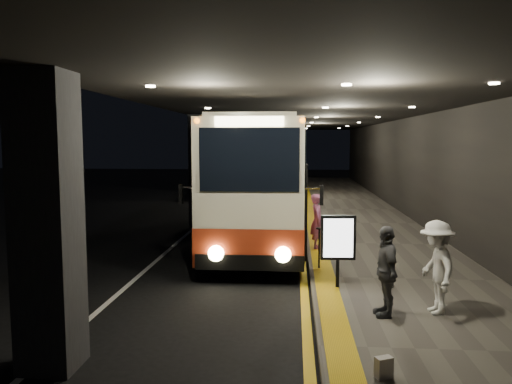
{
  "coord_description": "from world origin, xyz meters",
  "views": [
    {
      "loc": [
        2.1,
        -14.96,
        3.39
      ],
      "look_at": [
        0.83,
        1.59,
        1.7
      ],
      "focal_mm": 35.0,
      "sensor_mm": 36.0,
      "label": 1
    }
  ],
  "objects_px": {
    "bag_plain": "(384,367)",
    "passenger_waiting_grey": "(386,271)",
    "passenger_boarding": "(317,221)",
    "bag_polka": "(388,280)",
    "coach_main": "(265,183)",
    "passenger_waiting_white": "(437,267)",
    "stanchion_post": "(319,248)",
    "coach_second": "(276,166)",
    "info_sign": "(338,239)"
  },
  "relations": [
    {
      "from": "coach_main",
      "to": "coach_second",
      "type": "bearing_deg",
      "value": 91.05
    },
    {
      "from": "passenger_waiting_white",
      "to": "bag_polka",
      "type": "bearing_deg",
      "value": -165.2
    },
    {
      "from": "stanchion_post",
      "to": "bag_polka",
      "type": "bearing_deg",
      "value": -46.78
    },
    {
      "from": "passenger_waiting_white",
      "to": "bag_plain",
      "type": "xyz_separation_m",
      "value": [
        -1.43,
        -2.72,
        -0.74
      ]
    },
    {
      "from": "coach_second",
      "to": "passenger_waiting_white",
      "type": "xyz_separation_m",
      "value": [
        3.92,
        -24.92,
        -0.66
      ]
    },
    {
      "from": "passenger_waiting_grey",
      "to": "stanchion_post",
      "type": "height_order",
      "value": "passenger_waiting_grey"
    },
    {
      "from": "passenger_waiting_white",
      "to": "bag_polka",
      "type": "xyz_separation_m",
      "value": [
        -0.58,
        1.64,
        -0.73
      ]
    },
    {
      "from": "passenger_waiting_grey",
      "to": "bag_plain",
      "type": "xyz_separation_m",
      "value": [
        -0.46,
        -2.5,
        -0.71
      ]
    },
    {
      "from": "passenger_waiting_white",
      "to": "info_sign",
      "type": "xyz_separation_m",
      "value": [
        -1.71,
        1.52,
        0.21
      ]
    },
    {
      "from": "passenger_waiting_white",
      "to": "bag_plain",
      "type": "distance_m",
      "value": 3.17
    },
    {
      "from": "info_sign",
      "to": "stanchion_post",
      "type": "xyz_separation_m",
      "value": [
        -0.33,
        1.66,
        -0.57
      ]
    },
    {
      "from": "coach_second",
      "to": "bag_polka",
      "type": "distance_m",
      "value": 23.56
    },
    {
      "from": "stanchion_post",
      "to": "passenger_boarding",
      "type": "bearing_deg",
      "value": 88.81
    },
    {
      "from": "coach_second",
      "to": "bag_plain",
      "type": "height_order",
      "value": "coach_second"
    },
    {
      "from": "bag_plain",
      "to": "passenger_waiting_grey",
      "type": "bearing_deg",
      "value": 79.59
    },
    {
      "from": "coach_second",
      "to": "passenger_boarding",
      "type": "bearing_deg",
      "value": -86.07
    },
    {
      "from": "bag_polka",
      "to": "stanchion_post",
      "type": "relative_size",
      "value": 0.3
    },
    {
      "from": "passenger_waiting_grey",
      "to": "stanchion_post",
      "type": "xyz_separation_m",
      "value": [
        -1.06,
        3.41,
        -0.33
      ]
    },
    {
      "from": "passenger_boarding",
      "to": "info_sign",
      "type": "distance_m",
      "value": 4.09
    },
    {
      "from": "bag_polka",
      "to": "stanchion_post",
      "type": "distance_m",
      "value": 2.16
    },
    {
      "from": "coach_second",
      "to": "bag_plain",
      "type": "relative_size",
      "value": 38.78
    },
    {
      "from": "passenger_waiting_grey",
      "to": "info_sign",
      "type": "height_order",
      "value": "passenger_waiting_grey"
    },
    {
      "from": "bag_polka",
      "to": "info_sign",
      "type": "distance_m",
      "value": 1.47
    },
    {
      "from": "coach_second",
      "to": "passenger_waiting_grey",
      "type": "bearing_deg",
      "value": -85.1
    },
    {
      "from": "coach_main",
      "to": "bag_polka",
      "type": "xyz_separation_m",
      "value": [
        3.13,
        -6.56,
        -1.6
      ]
    },
    {
      "from": "passenger_boarding",
      "to": "bag_polka",
      "type": "relative_size",
      "value": 5.38
    },
    {
      "from": "bag_plain",
      "to": "stanchion_post",
      "type": "bearing_deg",
      "value": 95.81
    },
    {
      "from": "bag_polka",
      "to": "bag_plain",
      "type": "bearing_deg",
      "value": -101.08
    },
    {
      "from": "bag_plain",
      "to": "coach_main",
      "type": "bearing_deg",
      "value": 101.79
    },
    {
      "from": "coach_second",
      "to": "info_sign",
      "type": "distance_m",
      "value": 23.5
    },
    {
      "from": "passenger_waiting_grey",
      "to": "stanchion_post",
      "type": "distance_m",
      "value": 3.58
    },
    {
      "from": "coach_second",
      "to": "info_sign",
      "type": "relative_size",
      "value": 6.96
    },
    {
      "from": "passenger_waiting_white",
      "to": "coach_second",
      "type": "bearing_deg",
      "value": -175.82
    },
    {
      "from": "info_sign",
      "to": "stanchion_post",
      "type": "relative_size",
      "value": 1.57
    },
    {
      "from": "bag_polka",
      "to": "passenger_waiting_grey",
      "type": "bearing_deg",
      "value": -101.98
    },
    {
      "from": "info_sign",
      "to": "passenger_waiting_white",
      "type": "bearing_deg",
      "value": -45.6
    },
    {
      "from": "coach_main",
      "to": "info_sign",
      "type": "relative_size",
      "value": 7.87
    },
    {
      "from": "coach_second",
      "to": "bag_polka",
      "type": "xyz_separation_m",
      "value": [
        3.34,
        -23.28,
        -1.39
      ]
    },
    {
      "from": "coach_main",
      "to": "info_sign",
      "type": "bearing_deg",
      "value": -72.93
    },
    {
      "from": "stanchion_post",
      "to": "passenger_waiting_white",
      "type": "bearing_deg",
      "value": -57.4
    },
    {
      "from": "coach_second",
      "to": "info_sign",
      "type": "bearing_deg",
      "value": -86.38
    },
    {
      "from": "stanchion_post",
      "to": "coach_main",
      "type": "bearing_deg",
      "value": 108.5
    },
    {
      "from": "bag_plain",
      "to": "info_sign",
      "type": "xyz_separation_m",
      "value": [
        -0.27,
        4.25,
        0.95
      ]
    },
    {
      "from": "passenger_waiting_grey",
      "to": "bag_polka",
      "type": "distance_m",
      "value": 2.02
    },
    {
      "from": "bag_plain",
      "to": "passenger_boarding",
      "type": "bearing_deg",
      "value": 93.79
    },
    {
      "from": "passenger_waiting_white",
      "to": "stanchion_post",
      "type": "distance_m",
      "value": 3.8
    },
    {
      "from": "coach_main",
      "to": "bag_polka",
      "type": "distance_m",
      "value": 7.45
    },
    {
      "from": "passenger_waiting_white",
      "to": "passenger_waiting_grey",
      "type": "relative_size",
      "value": 1.04
    },
    {
      "from": "coach_main",
      "to": "passenger_boarding",
      "type": "bearing_deg",
      "value": -56.09
    },
    {
      "from": "coach_second",
      "to": "bag_polka",
      "type": "height_order",
      "value": "coach_second"
    }
  ]
}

